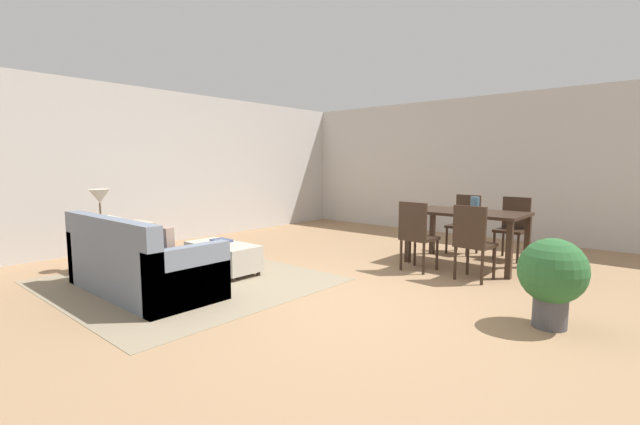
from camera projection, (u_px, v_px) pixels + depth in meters
name	position (u px, v px, depth m)	size (l,w,h in m)	color
ground_plane	(338.00, 302.00, 4.37)	(10.80, 10.80, 0.00)	#9E7A56
wall_back	(505.00, 167.00, 7.97)	(9.00, 0.12, 2.70)	beige
wall_left	(157.00, 167.00, 7.53)	(0.12, 11.00, 2.70)	beige
area_rug	(187.00, 280.00, 5.18)	(3.00, 2.80, 0.01)	gray
couch	(139.00, 265.00, 4.71)	(1.96, 0.89, 0.86)	slate
ottoman_table	(223.00, 256.00, 5.55)	(1.04, 0.49, 0.38)	#B7AD9E
side_table	(102.00, 238.00, 5.62)	(0.40, 0.40, 0.56)	brown
table_lamp	(100.00, 198.00, 5.56)	(0.26, 0.26, 0.52)	brown
dining_table	(467.00, 218.00, 5.93)	(1.51, 0.88, 0.76)	#332319
dining_chair_near_left	(416.00, 232.00, 5.59)	(0.42, 0.42, 0.92)	#332319
dining_chair_near_right	(473.00, 239.00, 5.12)	(0.42, 0.42, 0.92)	#332319
dining_chair_far_left	(465.00, 220.00, 6.77)	(0.43, 0.43, 0.92)	#332319
dining_chair_far_right	(513.00, 224.00, 6.33)	(0.42, 0.42, 0.92)	#332319
vase_centerpiece	(475.00, 204.00, 5.89)	(0.12, 0.12, 0.20)	slate
book_on_ottoman	(221.00, 241.00, 5.66)	(0.26, 0.20, 0.03)	#3F4C72
potted_plant	(552.00, 275.00, 3.66)	(0.56, 0.56, 0.78)	#4C4C51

